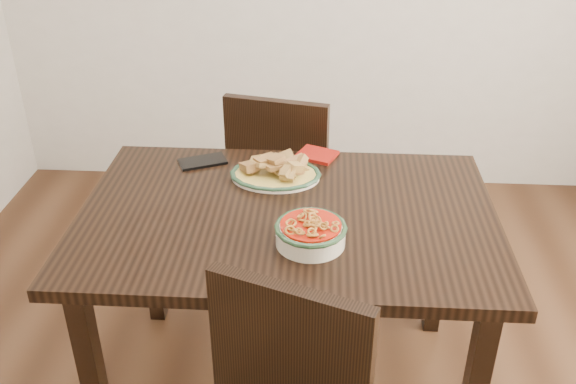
# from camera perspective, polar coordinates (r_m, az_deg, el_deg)

# --- Properties ---
(dining_table) EXTENTS (1.31, 0.87, 0.75)m
(dining_table) POSITION_cam_1_polar(r_m,az_deg,el_deg) (2.06, -0.04, -3.87)
(dining_table) COLOR black
(dining_table) RESTS_ON ground
(chair_far) EXTENTS (0.50, 0.50, 0.89)m
(chair_far) POSITION_cam_1_polar(r_m,az_deg,el_deg) (2.74, -0.39, 1.35)
(chair_far) COLOR black
(chair_far) RESTS_ON ground
(fish_plate) EXTENTS (0.30, 0.24, 0.11)m
(fish_plate) POSITION_cam_1_polar(r_m,az_deg,el_deg) (2.19, -1.13, 2.30)
(fish_plate) COLOR #EEE3C9
(fish_plate) RESTS_ON dining_table
(noodle_bowl) EXTENTS (0.21, 0.21, 0.08)m
(noodle_bowl) POSITION_cam_1_polar(r_m,az_deg,el_deg) (1.84, 2.03, -3.48)
(noodle_bowl) COLOR beige
(noodle_bowl) RESTS_ON dining_table
(smartphone) EXTENTS (0.19, 0.15, 0.01)m
(smartphone) POSITION_cam_1_polar(r_m,az_deg,el_deg) (2.32, -7.61, 2.71)
(smartphone) COLOR black
(smartphone) RESTS_ON dining_table
(napkin) EXTENTS (0.17, 0.15, 0.01)m
(napkin) POSITION_cam_1_polar(r_m,az_deg,el_deg) (2.35, 2.59, 3.33)
(napkin) COLOR maroon
(napkin) RESTS_ON dining_table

